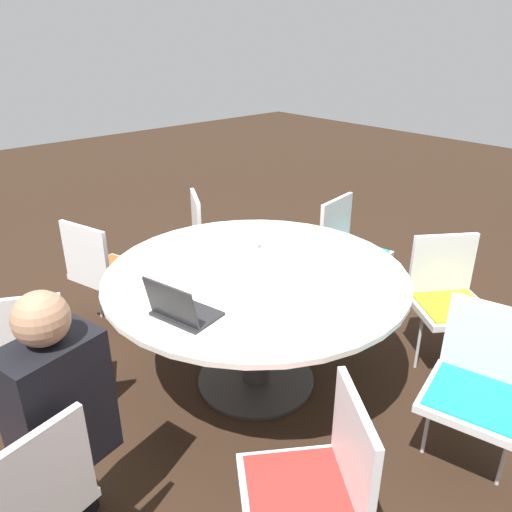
{
  "coord_description": "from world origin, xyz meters",
  "views": [
    {
      "loc": [
        1.69,
        1.88,
        2.0
      ],
      "look_at": [
        0.0,
        0.0,
        0.85
      ],
      "focal_mm": 35.0,
      "sensor_mm": 36.0,
      "label": 1
    }
  ],
  "objects_px": {
    "chair_2": "(479,380)",
    "laptop": "(180,309)",
    "chair_0": "(21,499)",
    "person_0": "(57,407)",
    "coffee_cup": "(252,242)",
    "chair_1": "(317,481)",
    "chair_7": "(32,344)",
    "chair_3": "(448,293)",
    "chair_6": "(103,267)",
    "chair_4": "(349,245)",
    "chair_5": "(213,236)"
  },
  "relations": [
    {
      "from": "chair_0",
      "to": "chair_1",
      "type": "bearing_deg",
      "value": -50.46
    },
    {
      "from": "laptop",
      "to": "coffee_cup",
      "type": "xyz_separation_m",
      "value": [
        -0.8,
        -0.39,
        -0.01
      ]
    },
    {
      "from": "chair_2",
      "to": "chair_4",
      "type": "height_order",
      "value": "same"
    },
    {
      "from": "person_0",
      "to": "laptop",
      "type": "height_order",
      "value": "person_0"
    },
    {
      "from": "chair_2",
      "to": "chair_6",
      "type": "bearing_deg",
      "value": 3.82
    },
    {
      "from": "chair_7",
      "to": "person_0",
      "type": "bearing_deg",
      "value": -71.59
    },
    {
      "from": "chair_3",
      "to": "chair_7",
      "type": "xyz_separation_m",
      "value": [
        2.14,
        -1.18,
        0.0
      ]
    },
    {
      "from": "person_0",
      "to": "laptop",
      "type": "xyz_separation_m",
      "value": [
        -0.66,
        -0.13,
        0.11
      ]
    },
    {
      "from": "chair_1",
      "to": "person_0",
      "type": "bearing_deg",
      "value": 73.03
    },
    {
      "from": "chair_4",
      "to": "coffee_cup",
      "type": "bearing_deg",
      "value": -9.04
    },
    {
      "from": "chair_1",
      "to": "chair_6",
      "type": "relative_size",
      "value": 1.0
    },
    {
      "from": "chair_0",
      "to": "chair_4",
      "type": "xyz_separation_m",
      "value": [
        -2.67,
        -0.66,
        0.0
      ]
    },
    {
      "from": "chair_2",
      "to": "chair_5",
      "type": "relative_size",
      "value": 1.0
    },
    {
      "from": "chair_5",
      "to": "coffee_cup",
      "type": "distance_m",
      "value": 0.95
    },
    {
      "from": "chair_3",
      "to": "chair_6",
      "type": "bearing_deg",
      "value": -16.82
    },
    {
      "from": "chair_7",
      "to": "coffee_cup",
      "type": "bearing_deg",
      "value": 17.18
    },
    {
      "from": "chair_0",
      "to": "chair_7",
      "type": "distance_m",
      "value": 1.01
    },
    {
      "from": "chair_0",
      "to": "chair_2",
      "type": "relative_size",
      "value": 1.0
    },
    {
      "from": "chair_2",
      "to": "chair_3",
      "type": "xyz_separation_m",
      "value": [
        -0.68,
        -0.53,
        0.0
      ]
    },
    {
      "from": "chair_0",
      "to": "chair_2",
      "type": "xyz_separation_m",
      "value": [
        -1.83,
        0.77,
        0.0
      ]
    },
    {
      "from": "chair_1",
      "to": "coffee_cup",
      "type": "relative_size",
      "value": 9.67
    },
    {
      "from": "chair_2",
      "to": "person_0",
      "type": "distance_m",
      "value": 1.86
    },
    {
      "from": "chair_0",
      "to": "chair_5",
      "type": "height_order",
      "value": "same"
    },
    {
      "from": "chair_3",
      "to": "person_0",
      "type": "height_order",
      "value": "person_0"
    },
    {
      "from": "chair_5",
      "to": "chair_7",
      "type": "height_order",
      "value": "same"
    },
    {
      "from": "chair_7",
      "to": "laptop",
      "type": "distance_m",
      "value": 0.9
    },
    {
      "from": "chair_3",
      "to": "chair_1",
      "type": "bearing_deg",
      "value": 48.21
    },
    {
      "from": "chair_1",
      "to": "chair_3",
      "type": "relative_size",
      "value": 1.0
    },
    {
      "from": "chair_1",
      "to": "chair_3",
      "type": "distance_m",
      "value": 1.73
    },
    {
      "from": "chair_1",
      "to": "chair_2",
      "type": "height_order",
      "value": "same"
    },
    {
      "from": "chair_0",
      "to": "chair_3",
      "type": "relative_size",
      "value": 1.0
    },
    {
      "from": "chair_6",
      "to": "laptop",
      "type": "distance_m",
      "value": 1.35
    },
    {
      "from": "chair_4",
      "to": "chair_7",
      "type": "relative_size",
      "value": 1.0
    },
    {
      "from": "chair_6",
      "to": "chair_7",
      "type": "bearing_deg",
      "value": -64.13
    },
    {
      "from": "person_0",
      "to": "coffee_cup",
      "type": "bearing_deg",
      "value": 7.18
    },
    {
      "from": "chair_5",
      "to": "chair_3",
      "type": "bearing_deg",
      "value": 45.21
    },
    {
      "from": "chair_7",
      "to": "laptop",
      "type": "xyz_separation_m",
      "value": [
        -0.5,
        0.67,
        0.31
      ]
    },
    {
      "from": "chair_2",
      "to": "chair_5",
      "type": "xyz_separation_m",
      "value": [
        -0.17,
        -2.27,
        0.0
      ]
    },
    {
      "from": "chair_4",
      "to": "chair_5",
      "type": "xyz_separation_m",
      "value": [
        0.67,
        -0.84,
        0.0
      ]
    },
    {
      "from": "chair_3",
      "to": "chair_5",
      "type": "xyz_separation_m",
      "value": [
        0.51,
        -1.75,
        0.0
      ]
    },
    {
      "from": "coffee_cup",
      "to": "laptop",
      "type": "bearing_deg",
      "value": 26.18
    },
    {
      "from": "chair_6",
      "to": "chair_7",
      "type": "relative_size",
      "value": 1.0
    },
    {
      "from": "chair_6",
      "to": "chair_3",
      "type": "bearing_deg",
      "value": 23.15
    },
    {
      "from": "chair_2",
      "to": "laptop",
      "type": "relative_size",
      "value": 2.46
    },
    {
      "from": "chair_5",
      "to": "chair_6",
      "type": "xyz_separation_m",
      "value": [
        0.92,
        -0.06,
        0.0
      ]
    },
    {
      "from": "chair_2",
      "to": "person_0",
      "type": "height_order",
      "value": "person_0"
    },
    {
      "from": "chair_7",
      "to": "coffee_cup",
      "type": "height_order",
      "value": "same"
    },
    {
      "from": "chair_1",
      "to": "chair_4",
      "type": "bearing_deg",
      "value": -19.9
    },
    {
      "from": "chair_4",
      "to": "chair_3",
      "type": "bearing_deg",
      "value": 71.2
    },
    {
      "from": "chair_6",
      "to": "person_0",
      "type": "xyz_separation_m",
      "value": [
        0.87,
        1.43,
        0.2
      ]
    }
  ]
}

